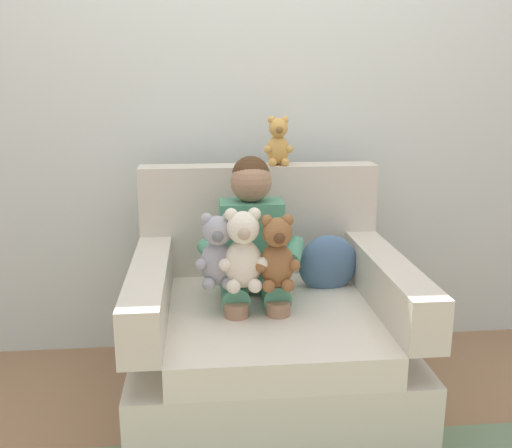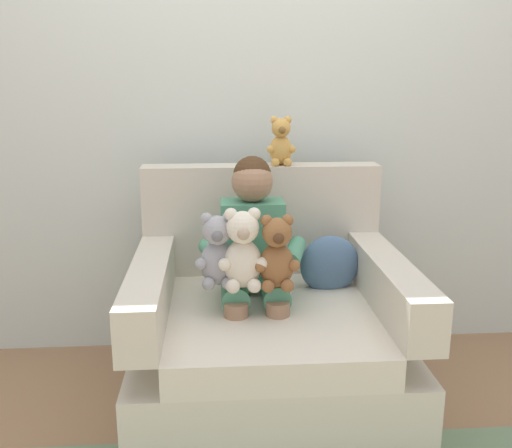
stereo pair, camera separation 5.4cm
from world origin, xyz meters
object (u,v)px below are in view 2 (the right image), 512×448
plush_grey (218,252)px  plush_cream (243,252)px  armchair (268,337)px  plush_brown (277,254)px  throw_pillow (330,265)px  plush_honey_on_backrest (281,143)px  seated_child (254,248)px

plush_grey → plush_cream: 0.10m
armchair → plush_brown: 0.43m
armchair → plush_grey: 0.46m
armchair → plush_cream: (-0.11, -0.13, 0.42)m
plush_cream → plush_grey: bearing=140.6°
armchair → throw_pillow: bearing=28.1°
plush_honey_on_backrest → throw_pillow: (0.19, -0.23, -0.50)m
plush_brown → plush_honey_on_backrest: 0.64m
plush_brown → plush_cream: plush_cream is taller
plush_brown → armchair: bearing=79.8°
seated_child → plush_honey_on_backrest: bearing=58.7°
seated_child → throw_pillow: seated_child is taller
armchair → plush_grey: armchair is taller
armchair → seated_child: (-0.06, 0.05, 0.37)m
plush_brown → plush_grey: bearing=152.1°
armchair → plush_brown: size_ratio=3.73×
armchair → plush_grey: (-0.21, -0.10, 0.40)m
throw_pillow → seated_child: bearing=-163.4°
plush_grey → throw_pillow: plush_grey is taller
plush_brown → throw_pillow: bearing=30.7°
seated_child → plush_grey: seated_child is taller
plush_brown → throw_pillow: size_ratio=1.11×
seated_child → plush_cream: size_ratio=2.62×
plush_grey → plush_honey_on_backrest: size_ratio=1.32×
seated_child → plush_grey: 0.21m
plush_cream → throw_pillow: bearing=17.0°
armchair → seated_child: bearing=140.2°
seated_child → plush_brown: size_ratio=2.85×
seated_child → plush_grey: size_ratio=2.84×
plush_grey → plush_cream: bearing=-33.2°
plush_brown → plush_honey_on_backrest: size_ratio=1.31×
armchair → plush_cream: 0.45m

